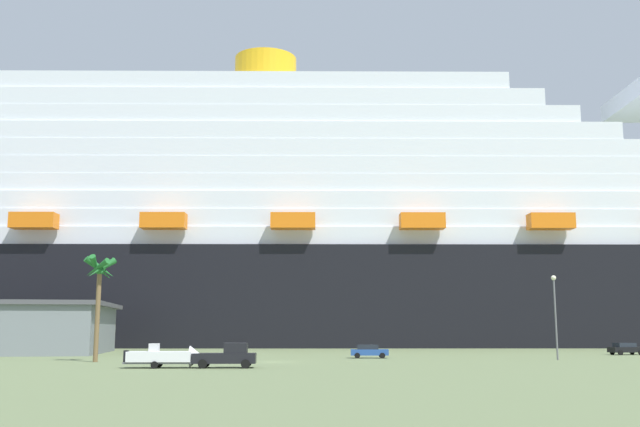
% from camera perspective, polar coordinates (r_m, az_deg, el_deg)
% --- Properties ---
extents(ground_plane, '(600.00, 600.00, 0.00)m').
position_cam_1_polar(ground_plane, '(106.36, -3.95, -11.03)').
color(ground_plane, '#66754C').
extents(cruise_ship, '(241.20, 53.28, 70.60)m').
position_cam_1_polar(cruise_ship, '(147.32, 5.53, -2.51)').
color(cruise_ship, black).
rests_on(cruise_ship, ground_plane).
extents(pickup_truck, '(5.70, 2.53, 2.20)m').
position_cam_1_polar(pickup_truck, '(65.35, -7.42, -11.23)').
color(pickup_truck, black).
rests_on(pickup_truck, ground_plane).
extents(small_boat_on_trailer, '(7.91, 2.42, 2.15)m').
position_cam_1_polar(small_boat_on_trailer, '(66.06, -12.02, -11.15)').
color(small_boat_on_trailer, '#595960').
rests_on(small_boat_on_trailer, ground_plane).
extents(palm_tree, '(3.69, 3.57, 11.25)m').
position_cam_1_polar(palm_tree, '(79.97, -17.22, -4.84)').
color(palm_tree, brown).
rests_on(palm_tree, ground_plane).
extents(street_lamp, '(0.56, 0.56, 9.44)m').
position_cam_1_polar(street_lamp, '(85.36, 18.27, -7.02)').
color(street_lamp, slate).
rests_on(street_lamp, ground_plane).
extents(parked_car_blue_suv, '(4.62, 2.37, 1.58)m').
position_cam_1_polar(parked_car_blue_suv, '(86.32, 3.93, -10.91)').
color(parked_car_blue_suv, '#264C99').
rests_on(parked_car_blue_suv, ground_plane).
extents(parked_car_black_coupe, '(4.75, 2.49, 1.58)m').
position_cam_1_polar(parked_car_black_coupe, '(105.18, 23.24, -9.88)').
color(parked_car_black_coupe, black).
rests_on(parked_car_black_coupe, ground_plane).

